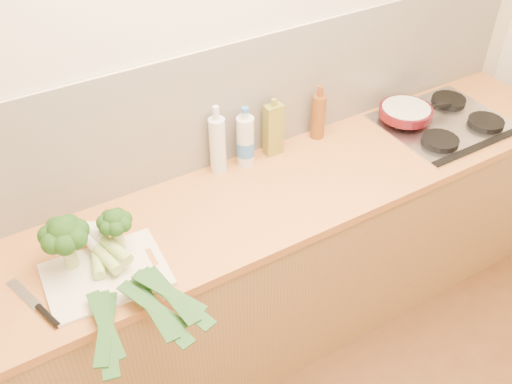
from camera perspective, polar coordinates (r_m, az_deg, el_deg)
room_shell at (r=2.40m, az=-2.84°, el=8.65°), size 3.50×3.50×3.50m
counter at (r=2.65m, az=0.70°, el=-7.64°), size 3.20×0.62×0.90m
gas_hob at (r=2.90m, az=18.36°, el=6.66°), size 0.58×0.50×0.04m
chopping_board at (r=2.08m, az=-14.78°, el=-7.97°), size 0.43×0.33×0.01m
broccoli_left at (r=2.04m, az=-18.66°, el=-4.08°), size 0.17×0.17×0.22m
broccoli_right at (r=2.07m, az=-13.95°, el=-3.03°), size 0.13×0.13×0.18m
leek_front at (r=2.04m, az=-15.38°, el=-8.09°), size 0.22×0.67×0.04m
leek_mid at (r=2.01m, az=-13.51°, el=-7.77°), size 0.18×0.65×0.04m
leek_back at (r=2.01m, az=-12.52°, el=-6.75°), size 0.23×0.65×0.04m
chefs_knife at (r=2.03m, az=-20.63°, el=-11.03°), size 0.11×0.30×0.02m
skillet at (r=2.85m, az=14.80°, el=7.81°), size 0.37×0.26×0.04m
oil_tin at (r=2.51m, az=1.75°, el=6.29°), size 0.08×0.05×0.27m
glass_bottle at (r=2.40m, az=-3.86°, el=4.77°), size 0.07×0.07×0.32m
amber_bottle at (r=2.64m, az=6.26°, el=7.59°), size 0.06×0.06×0.27m
water_bottle at (r=2.45m, az=-1.07°, el=4.98°), size 0.08×0.08×0.26m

